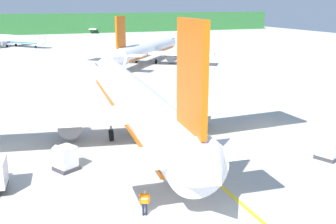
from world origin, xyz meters
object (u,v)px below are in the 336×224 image
(airliner_mid_apron, at_px, (147,49))
(cargo_container_near, at_px, (329,149))
(airliner_distant, at_px, (97,27))
(cargo_container_mid, at_px, (65,158))
(crew_marshaller, at_px, (145,201))
(airliner_far_taxiway, at_px, (12,39))
(airliner_foreground, at_px, (135,102))

(airliner_mid_apron, relative_size, cargo_container_near, 13.41)
(airliner_distant, relative_size, cargo_container_mid, 12.17)
(airliner_mid_apron, xyz_separation_m, crew_marshaller, (-20.51, -62.61, -1.98))
(airliner_far_taxiway, bearing_deg, airliner_mid_apron, -59.45)
(airliner_foreground, height_order, cargo_container_near, airliner_foreground)
(airliner_mid_apron, distance_m, airliner_distant, 100.00)
(airliner_mid_apron, xyz_separation_m, cargo_container_mid, (-24.18, -53.71, -1.99))
(crew_marshaller, bearing_deg, airliner_mid_apron, 71.86)
(airliner_distant, bearing_deg, airliner_mid_apron, -95.00)
(airliner_far_taxiway, relative_size, crew_marshaller, 13.07)
(airliner_mid_apron, height_order, airliner_far_taxiway, airliner_mid_apron)
(cargo_container_mid, bearing_deg, airliner_distant, 77.89)
(airliner_far_taxiway, bearing_deg, cargo_container_mid, -88.23)
(airliner_mid_apron, bearing_deg, cargo_container_near, -93.11)
(airliner_mid_apron, distance_m, cargo_container_mid, 58.94)
(cargo_container_mid, bearing_deg, airliner_mid_apron, 65.76)
(airliner_distant, distance_m, cargo_container_mid, 156.82)
(airliner_mid_apron, bearing_deg, airliner_foreground, -109.31)
(crew_marshaller, bearing_deg, cargo_container_mid, 112.41)
(airliner_mid_apron, relative_size, cargo_container_mid, 13.90)
(airliner_distant, height_order, cargo_container_near, airliner_distant)
(airliner_far_taxiway, bearing_deg, airliner_distant, 56.04)
(airliner_foreground, bearing_deg, airliner_distant, 80.24)
(airliner_distant, bearing_deg, airliner_far_taxiway, -123.96)
(cargo_container_near, height_order, crew_marshaller, cargo_container_near)
(airliner_foreground, xyz_separation_m, cargo_container_mid, (-7.62, -6.46, -2.41))
(airliner_foreground, bearing_deg, cargo_container_mid, -139.74)
(airliner_mid_apron, xyz_separation_m, cargo_container_near, (-3.21, -59.13, -2.09))
(airliner_far_taxiway, bearing_deg, cargo_container_near, -77.14)
(airliner_foreground, height_order, airliner_far_taxiway, airliner_foreground)
(airliner_mid_apron, bearing_deg, crew_marshaller, -108.14)
(cargo_container_mid, bearing_deg, airliner_far_taxiway, 91.77)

